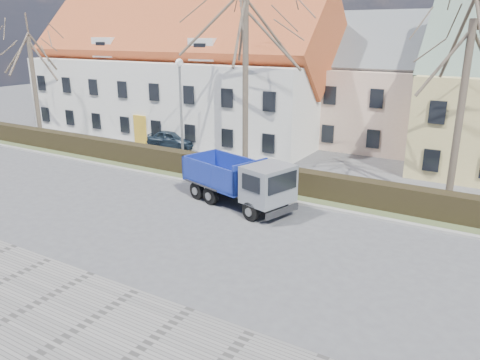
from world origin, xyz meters
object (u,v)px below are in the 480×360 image
Objects in this scene: dump_truck at (234,179)px; cart_frame at (199,179)px; streetlight at (181,114)px; parked_car_a at (172,139)px.

dump_truck reaches higher than cart_frame.
cart_frame is at bearing -38.59° from streetlight.
dump_truck reaches higher than parked_car_a.
parked_car_a is (-10.44, 8.03, -0.62)m from dump_truck.
dump_truck is at bearing -133.00° from parked_car_a.
cart_frame is at bearing 170.75° from dump_truck.
dump_truck is 3.86m from cart_frame.
parked_car_a is at bearing 158.98° from dump_truck.
streetlight reaches higher than dump_truck.
dump_truck is at bearing -32.30° from streetlight.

